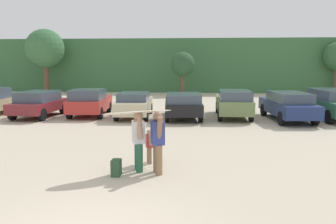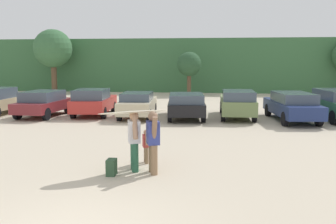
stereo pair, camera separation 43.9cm
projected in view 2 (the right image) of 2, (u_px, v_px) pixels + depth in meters
The scene contains 14 objects.
hillside_ridge at pixel (192, 65), 41.30m from camera, with size 108.00×12.00×5.16m, color #38663D.
tree_right at pixel (53, 49), 34.93m from camera, with size 3.57×3.57×5.97m.
tree_far_left at pixel (189, 65), 32.90m from camera, with size 2.15×2.15×3.83m.
parked_car_maroon at pixel (43, 103), 20.75m from camera, with size 2.02×4.02×1.43m.
parked_car_red at pixel (94, 102), 21.09m from camera, with size 2.12×4.13×1.52m.
parked_car_champagne at pixel (138, 104), 20.50m from camera, with size 1.96×4.35×1.37m.
parked_car_black at pixel (186, 104), 19.99m from camera, with size 2.28×4.48×1.38m.
parked_car_olive_green at pixel (237, 103), 20.21m from camera, with size 1.80×4.61×1.53m.
parked_car_navy at pixel (292, 106), 19.17m from camera, with size 2.33×4.97×1.48m.
person_adult at pixel (134, 137), 10.53m from camera, with size 0.43×0.73×1.71m.
person_child at pixel (146, 144), 11.37m from camera, with size 0.26×0.43×1.04m.
person_companion at pixel (153, 139), 10.29m from camera, with size 0.44×0.80×1.74m.
surfboard_cream at pixel (134, 112), 10.41m from camera, with size 2.05×1.51×0.17m.
backpack_dropped at pixel (112, 167), 10.19m from camera, with size 0.24×0.34×0.45m.
Camera 2 is at (2.54, -6.05, 3.14)m, focal length 39.89 mm.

